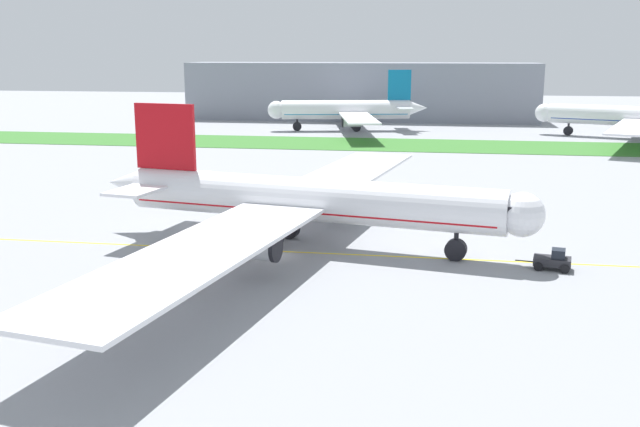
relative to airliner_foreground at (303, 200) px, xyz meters
name	(u,v)px	position (x,y,z in m)	size (l,w,h in m)	color
ground_plane	(277,256)	(-2.03, -4.45, -5.30)	(600.00, 600.00, 0.00)	gray
apron_taxi_line	(281,251)	(-2.03, -2.73, -5.30)	(280.00, 0.36, 0.01)	yellow
grass_median_strip	(363,144)	(-2.03, 91.46, -5.25)	(320.00, 24.00, 0.10)	#38722D
airliner_foreground	(303,200)	(0.00, 0.00, 0.00)	(51.24, 82.99, 15.61)	white
pushback_tug	(553,260)	(26.60, -4.95, -4.33)	(5.54, 2.97, 2.15)	#26262B
ground_crew_wingwalker_port	(276,244)	(-2.42, -3.30, -4.28)	(0.54, 0.42, 1.68)	black
ground_crew_marshaller_front	(196,282)	(-6.78, -17.34, -4.32)	(0.56, 0.30, 1.62)	black
service_truck_baggage_loader	(220,190)	(-16.81, 23.61, -3.79)	(5.90, 3.76, 2.79)	#33478C
parked_airliner_far_centre	(348,110)	(-9.31, 120.80, 0.33)	(43.96, 68.95, 16.62)	white
parked_airliner_far_right	(640,117)	(65.12, 112.63, 0.19)	(48.87, 79.39, 16.19)	white
terminal_building	(361,91)	(-9.23, 154.46, 3.70)	(110.67, 20.00, 18.00)	gray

